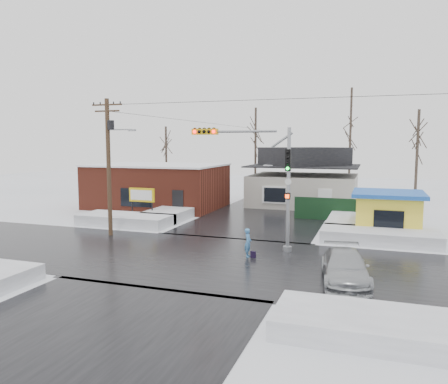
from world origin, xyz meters
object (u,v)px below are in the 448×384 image
(utility_pole, at_px, (109,159))
(kiosk, at_px, (388,213))
(pedestrian, at_px, (248,243))
(traffic_signal, at_px, (261,171))
(marquee_sign, at_px, (142,196))
(car, at_px, (345,268))

(utility_pole, relative_size, kiosk, 1.96)
(kiosk, xyz_separation_m, pedestrian, (-7.29, -8.89, -0.69))
(kiosk, bearing_deg, traffic_signal, -135.16)
(marquee_sign, xyz_separation_m, car, (16.45, -11.28, -1.23))
(utility_pole, height_order, pedestrian, utility_pole)
(utility_pole, distance_m, car, 16.85)
(kiosk, relative_size, car, 0.96)
(traffic_signal, bearing_deg, marquee_sign, 150.28)
(pedestrian, distance_m, car, 5.98)
(pedestrian, bearing_deg, utility_pole, 67.05)
(marquee_sign, bearing_deg, utility_pole, -79.87)
(traffic_signal, distance_m, marquee_sign, 13.42)
(utility_pole, bearing_deg, kiosk, 20.44)
(traffic_signal, distance_m, car, 7.90)
(utility_pole, distance_m, kiosk, 18.95)
(utility_pole, xyz_separation_m, pedestrian, (10.14, -2.39, -4.34))
(traffic_signal, relative_size, pedestrian, 4.52)
(traffic_signal, relative_size, marquee_sign, 2.75)
(pedestrian, bearing_deg, car, -128.56)
(marquee_sign, distance_m, pedestrian, 14.05)
(traffic_signal, distance_m, kiosk, 10.43)
(traffic_signal, distance_m, utility_pole, 10.39)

